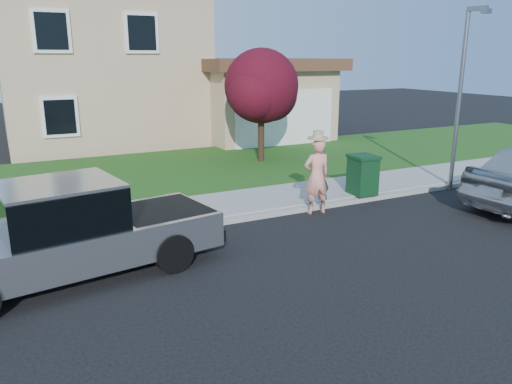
% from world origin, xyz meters
% --- Properties ---
extents(ground, '(80.00, 80.00, 0.00)m').
position_xyz_m(ground, '(0.00, 0.00, 0.00)').
color(ground, black).
rests_on(ground, ground).
extents(curb, '(40.00, 0.20, 0.12)m').
position_xyz_m(curb, '(1.00, 2.90, 0.06)').
color(curb, gray).
rests_on(curb, ground).
extents(sidewalk, '(40.00, 2.00, 0.15)m').
position_xyz_m(sidewalk, '(1.00, 4.00, 0.07)').
color(sidewalk, gray).
rests_on(sidewalk, ground).
extents(lawn, '(40.00, 7.00, 0.10)m').
position_xyz_m(lawn, '(1.00, 8.50, 0.05)').
color(lawn, '#225016').
rests_on(lawn, ground).
extents(house, '(14.00, 11.30, 6.85)m').
position_xyz_m(house, '(1.31, 16.38, 3.17)').
color(house, tan).
rests_on(house, ground).
extents(pickup_truck, '(5.44, 2.54, 1.72)m').
position_xyz_m(pickup_truck, '(-3.32, 1.45, 0.80)').
color(pickup_truck, black).
rests_on(pickup_truck, ground).
extents(woman, '(0.73, 0.53, 2.04)m').
position_xyz_m(woman, '(2.54, 2.64, 0.97)').
color(woman, '#E7917E').
rests_on(woman, ground).
extents(ornamental_tree, '(2.87, 2.59, 3.94)m').
position_xyz_m(ornamental_tree, '(4.11, 8.51, 2.62)').
color(ornamental_tree, black).
rests_on(ornamental_tree, lawn).
extents(trash_bin, '(0.70, 0.79, 1.06)m').
position_xyz_m(trash_bin, '(4.32, 3.10, 0.69)').
color(trash_bin, black).
rests_on(trash_bin, sidewalk).
extents(street_lamp, '(0.28, 0.66, 5.01)m').
position_xyz_m(street_lamp, '(7.28, 2.70, 2.86)').
color(street_lamp, slate).
rests_on(street_lamp, ground).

